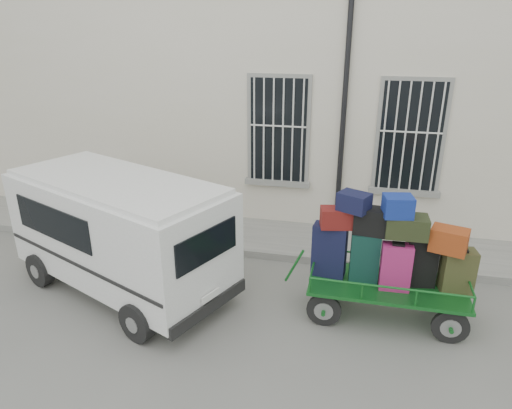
{
  "coord_description": "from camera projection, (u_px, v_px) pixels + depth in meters",
  "views": [
    {
      "loc": [
        1.27,
        -6.55,
        4.33
      ],
      "look_at": [
        -0.44,
        1.0,
        1.3
      ],
      "focal_mm": 32.0,
      "sensor_mm": 36.0,
      "label": 1
    }
  ],
  "objects": [
    {
      "name": "sidewalk",
      "position": [
        289.0,
        240.0,
        9.75
      ],
      "size": [
        24.0,
        1.7,
        0.15
      ],
      "primitive_type": "cube",
      "color": "slate",
      "rests_on": "ground"
    },
    {
      "name": "building",
      "position": [
        312.0,
        82.0,
        11.68
      ],
      "size": [
        24.0,
        5.15,
        6.0
      ],
      "color": "beige",
      "rests_on": "ground"
    },
    {
      "name": "luggage_cart",
      "position": [
        388.0,
        257.0,
        6.91
      ],
      "size": [
        2.83,
        1.1,
        2.08
      ],
      "rotation": [
        0.0,
        0.0,
        -0.01
      ],
      "color": "black",
      "rests_on": "ground"
    },
    {
      "name": "ground",
      "position": [
        268.0,
        298.0,
        7.78
      ],
      "size": [
        80.0,
        80.0,
        0.0
      ],
      "primitive_type": "plane",
      "color": "slate",
      "rests_on": "ground"
    },
    {
      "name": "van",
      "position": [
        120.0,
        228.0,
        7.68
      ],
      "size": [
        4.35,
        3.14,
        2.04
      ],
      "rotation": [
        0.0,
        0.0,
        -0.41
      ],
      "color": "silver",
      "rests_on": "ground"
    }
  ]
}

